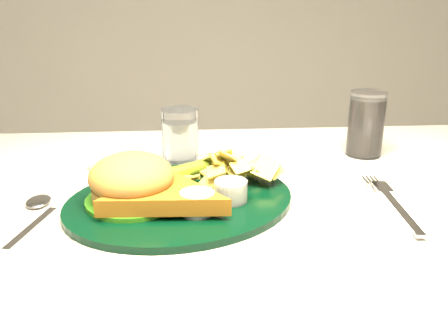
% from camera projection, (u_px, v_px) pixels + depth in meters
% --- Properties ---
extents(dinner_plate, '(0.43, 0.39, 0.08)m').
position_uv_depth(dinner_plate, '(180.00, 180.00, 0.73)').
color(dinner_plate, black).
rests_on(dinner_plate, table).
extents(water_glass, '(0.07, 0.07, 0.10)m').
position_uv_depth(water_glass, '(180.00, 137.00, 0.89)').
color(water_glass, white).
rests_on(water_glass, table).
extents(cola_glass, '(0.08, 0.08, 0.12)m').
position_uv_depth(cola_glass, '(366.00, 124.00, 0.93)').
color(cola_glass, black).
rests_on(cola_glass, table).
extents(fork_napkin, '(0.15, 0.19, 0.01)m').
position_uv_depth(fork_napkin, '(399.00, 209.00, 0.71)').
color(fork_napkin, white).
rests_on(fork_napkin, table).
extents(spoon, '(0.08, 0.17, 0.01)m').
position_uv_depth(spoon, '(31.00, 226.00, 0.66)').
color(spoon, silver).
rests_on(spoon, table).
extents(ramekin, '(0.06, 0.06, 0.03)m').
position_uv_depth(ramekin, '(103.00, 162.00, 0.87)').
color(ramekin, white).
rests_on(ramekin, table).
extents(wrapped_straw, '(0.21, 0.14, 0.01)m').
position_uv_depth(wrapped_straw, '(171.00, 158.00, 0.93)').
color(wrapped_straw, silver).
rests_on(wrapped_straw, table).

